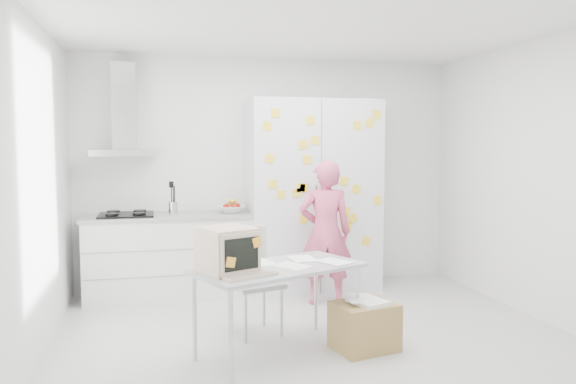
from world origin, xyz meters
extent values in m
cube|color=silver|center=(0.00, 0.00, -0.01)|extent=(4.50, 4.00, 0.02)
cube|color=white|center=(0.00, 2.00, 1.35)|extent=(4.50, 0.02, 2.70)
cube|color=white|center=(-2.25, 0.00, 1.35)|extent=(0.02, 4.00, 2.70)
cube|color=white|center=(2.25, 0.00, 1.35)|extent=(0.02, 4.00, 2.70)
cube|color=white|center=(0.00, 0.00, 2.70)|extent=(4.50, 4.00, 0.02)
cube|color=white|center=(-1.20, 1.70, 0.44)|extent=(1.80, 0.60, 0.88)
cube|color=gray|center=(-1.20, 1.40, 0.58)|extent=(1.76, 0.01, 0.01)
cube|color=gray|center=(-1.20, 1.40, 0.30)|extent=(1.76, 0.01, 0.01)
cube|color=#9E9E99|center=(-1.20, 1.70, 0.90)|extent=(1.84, 0.63, 0.04)
cube|color=black|center=(-1.65, 1.70, 0.93)|extent=(0.58, 0.50, 0.03)
cylinder|color=black|center=(-1.79, 1.58, 0.95)|extent=(0.14, 0.14, 0.02)
cylinder|color=black|center=(-1.51, 1.58, 0.95)|extent=(0.14, 0.14, 0.02)
cylinder|color=black|center=(-1.79, 1.82, 0.95)|extent=(0.14, 0.14, 0.02)
cylinder|color=black|center=(-1.51, 1.82, 0.95)|extent=(0.14, 0.14, 0.02)
cylinder|color=silver|center=(-1.15, 1.70, 0.99)|extent=(0.10, 0.10, 0.14)
cylinder|color=black|center=(-1.16, 1.71, 1.09)|extent=(0.01, 0.01, 0.30)
cylinder|color=black|center=(-1.13, 1.69, 1.09)|extent=(0.01, 0.01, 0.30)
cylinder|color=black|center=(-1.15, 1.72, 1.09)|extent=(0.01, 0.01, 0.30)
cube|color=black|center=(-1.16, 1.71, 1.25)|extent=(0.05, 0.01, 0.07)
imported|color=white|center=(-0.50, 1.70, 0.96)|extent=(0.31, 0.31, 0.08)
sphere|color=#B2140F|center=(-0.56, 1.72, 0.99)|extent=(0.08, 0.08, 0.08)
sphere|color=#B2140F|center=(-0.47, 1.65, 0.99)|extent=(0.08, 0.08, 0.08)
sphere|color=#B2140F|center=(-0.43, 1.74, 0.99)|extent=(0.08, 0.08, 0.08)
cylinder|color=yellow|center=(-0.52, 1.72, 1.03)|extent=(0.09, 0.17, 0.10)
cylinder|color=yellow|center=(-0.49, 1.72, 1.03)|extent=(0.04, 0.17, 0.10)
cylinder|color=yellow|center=(-0.47, 1.72, 1.03)|extent=(0.08, 0.17, 0.10)
cube|color=silver|center=(-1.65, 1.75, 1.60)|extent=(0.70, 0.48, 0.07)
cube|color=silver|center=(-1.65, 1.87, 2.10)|extent=(0.26, 0.24, 0.95)
cube|color=silver|center=(0.45, 1.68, 1.10)|extent=(1.50, 0.65, 2.20)
cube|color=slate|center=(0.45, 1.35, 1.10)|extent=(0.01, 0.01, 2.16)
cube|color=silver|center=(0.39, 1.34, 1.10)|extent=(0.02, 0.02, 0.30)
cube|color=silver|center=(0.51, 1.34, 1.10)|extent=(0.02, 0.02, 0.30)
cube|color=yellow|center=(0.86, 1.34, 1.90)|extent=(0.10, 0.00, 0.10)
cube|color=yellow|center=(1.01, 1.34, 1.93)|extent=(0.12, 0.00, 0.12)
cube|color=yellow|center=(1.12, 1.34, 1.05)|extent=(0.12, 0.00, 0.12)
cube|color=yellow|center=(0.22, 1.34, 1.21)|extent=(0.10, 0.00, 0.10)
cube|color=yellow|center=(0.46, 1.34, 1.35)|extent=(0.12, 0.00, 0.12)
cube|color=yellow|center=(0.83, 1.34, 0.86)|extent=(0.12, 0.00, 0.12)
cube|color=yellow|center=(0.25, 1.34, 0.87)|extent=(0.10, 0.00, 0.10)
cube|color=yellow|center=(0.32, 1.34, 1.95)|extent=(0.12, 0.00, 0.12)
cube|color=yellow|center=(0.54, 1.34, 0.81)|extent=(0.12, 0.00, 0.12)
cube|color=yellow|center=(0.86, 1.34, 1.19)|extent=(0.12, 0.00, 0.12)
cube|color=yellow|center=(0.74, 1.34, 0.94)|extent=(0.10, 0.00, 0.10)
cube|color=yellow|center=(0.24, 1.34, 1.69)|extent=(0.12, 0.00, 0.12)
cube|color=yellow|center=(-0.01, 1.34, 1.15)|extent=(0.10, 0.00, 0.10)
cube|color=yellow|center=(-0.10, 1.34, 1.26)|extent=(0.10, 0.00, 0.10)
cube|color=yellow|center=(-0.16, 1.34, 1.89)|extent=(0.11, 0.00, 0.11)
cube|color=yellow|center=(0.38, 1.34, 0.59)|extent=(0.10, 0.00, 0.10)
cube|color=yellow|center=(0.25, 1.34, 1.22)|extent=(0.11, 0.00, 0.11)
cube|color=yellow|center=(0.99, 1.34, 0.59)|extent=(0.11, 0.00, 0.11)
cube|color=yellow|center=(1.09, 1.34, 2.03)|extent=(0.10, 0.00, 0.10)
cube|color=yellow|center=(0.28, 1.34, 1.53)|extent=(0.10, 0.00, 0.10)
cube|color=yellow|center=(0.17, 1.34, 1.16)|extent=(0.11, 0.00, 0.11)
cube|color=yellow|center=(0.63, 1.34, 0.52)|extent=(0.10, 0.00, 0.10)
cube|color=yellow|center=(-0.07, 1.34, 2.03)|extent=(0.10, 0.00, 0.10)
cube|color=yellow|center=(-0.13, 1.34, 1.54)|extent=(0.12, 0.00, 0.12)
cube|color=yellow|center=(0.76, 1.34, 0.77)|extent=(0.11, 0.00, 0.11)
cube|color=yellow|center=(0.37, 1.34, 1.73)|extent=(0.11, 0.00, 0.11)
cube|color=yellow|center=(0.72, 1.34, 1.28)|extent=(0.11, 0.00, 0.11)
cube|color=yellow|center=(0.47, 1.34, 0.80)|extent=(0.11, 0.00, 0.11)
imported|color=#D05173|center=(0.40, 1.03, 0.76)|extent=(0.61, 0.46, 1.52)
cube|color=#ADB5B8|center=(-0.39, -0.27, 0.71)|extent=(1.49, 1.14, 0.03)
cylinder|color=silver|center=(-0.85, -0.76, 0.34)|extent=(0.05, 0.05, 0.69)
cylinder|color=silver|center=(0.28, -0.29, 0.34)|extent=(0.05, 0.05, 0.69)
cylinder|color=silver|center=(-1.06, -0.25, 0.34)|extent=(0.05, 0.05, 0.69)
cylinder|color=silver|center=(0.06, 0.23, 0.34)|extent=(0.05, 0.05, 0.69)
cube|color=beige|center=(-0.82, -0.37, 0.89)|extent=(0.48, 0.49, 0.34)
cube|color=beige|center=(-0.74, -0.55, 0.89)|extent=(0.32, 0.15, 0.31)
cube|color=black|center=(-0.74, -0.56, 0.89)|extent=(0.27, 0.12, 0.24)
cube|color=#FFAA2E|center=(-0.82, -0.60, 0.85)|extent=(0.08, 0.04, 0.09)
cube|color=#FFAA2E|center=(-0.61, -0.51, 0.97)|extent=(0.08, 0.04, 0.09)
cube|color=beige|center=(-0.68, -0.58, 0.73)|extent=(0.44, 0.30, 0.02)
cube|color=gray|center=(-0.68, -0.58, 0.75)|extent=(0.39, 0.25, 0.01)
cube|color=white|center=(-0.29, -0.28, 0.72)|extent=(0.33, 0.35, 0.00)
cube|color=white|center=(-0.13, -0.03, 0.72)|extent=(0.22, 0.29, 0.00)
cube|color=white|center=(0.09, -0.22, 0.73)|extent=(0.31, 0.35, 0.00)
cube|color=white|center=(-0.51, -0.11, 0.72)|extent=(0.27, 0.33, 0.00)
cube|color=#BCBCB9|center=(-0.50, 0.23, 0.46)|extent=(0.52, 0.52, 0.04)
cube|color=#BCBCB9|center=(-0.55, 0.42, 0.71)|extent=(0.40, 0.14, 0.47)
cylinder|color=#B7B7BC|center=(-0.62, 0.02, 0.22)|extent=(0.03, 0.03, 0.44)
cylinder|color=#B7B7BC|center=(-0.28, 0.11, 0.22)|extent=(0.03, 0.03, 0.44)
cylinder|color=#B7B7BC|center=(-0.71, 0.35, 0.22)|extent=(0.03, 0.03, 0.44)
cylinder|color=#B7B7BC|center=(-0.38, 0.45, 0.22)|extent=(0.03, 0.03, 0.44)
cube|color=#A18346|center=(0.32, -0.33, 0.20)|extent=(0.56, 0.49, 0.39)
cube|color=white|center=(0.34, -0.35, 0.41)|extent=(0.32, 0.37, 0.03)
cube|color=white|center=(0.28, -0.30, 0.43)|extent=(0.23, 0.31, 0.00)
camera|label=1|loc=(-1.35, -4.58, 1.71)|focal=35.00mm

